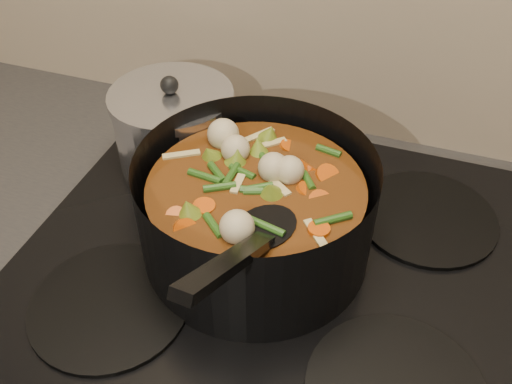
% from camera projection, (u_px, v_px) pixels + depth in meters
% --- Properties ---
extents(stovetop, '(0.62, 0.54, 0.03)m').
position_uv_depth(stovetop, '(280.00, 264.00, 0.70)').
color(stovetop, black).
rests_on(stovetop, counter).
extents(stockpot, '(0.34, 0.40, 0.20)m').
position_uv_depth(stockpot, '(256.00, 212.00, 0.66)').
color(stockpot, black).
rests_on(stockpot, stovetop).
extents(saucepan, '(0.17, 0.17, 0.14)m').
position_uv_depth(saucepan, '(174.00, 128.00, 0.80)').
color(saucepan, silver).
rests_on(saucepan, stovetop).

